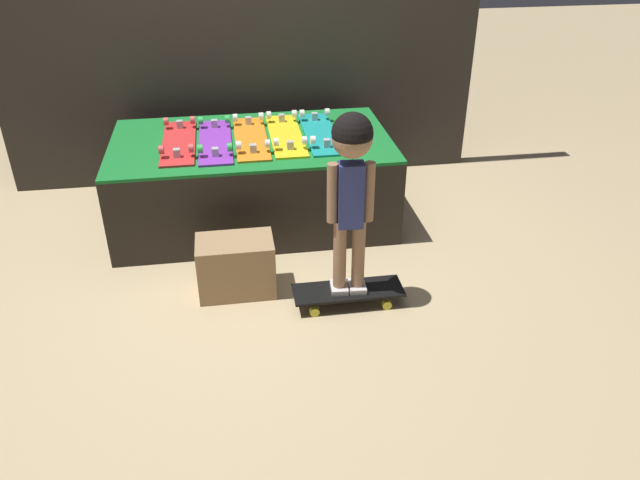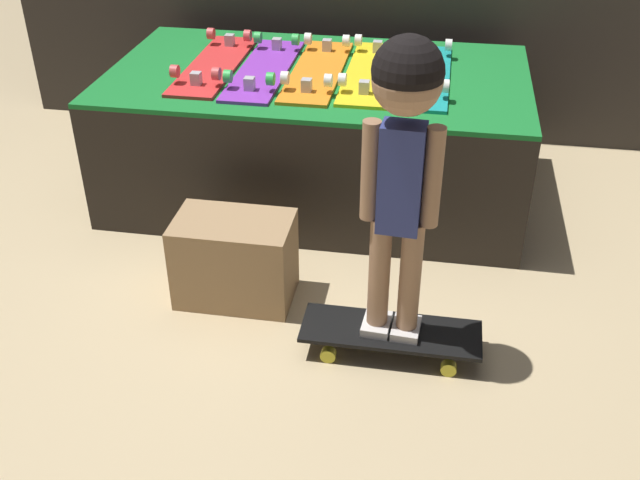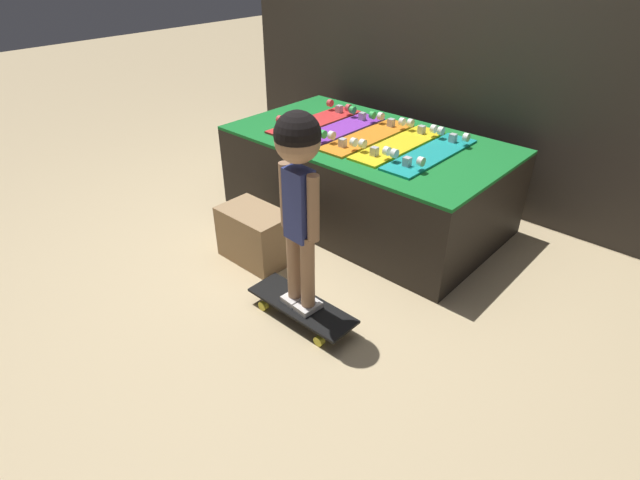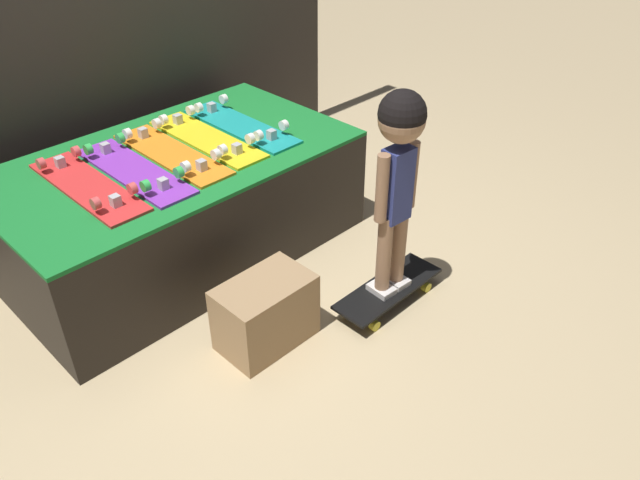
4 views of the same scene
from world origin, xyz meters
The scene contains 11 objects.
ground_plane centered at (0.00, 0.00, 0.00)m, with size 16.00×16.00×0.00m, color tan.
back_wall centered at (0.00, 1.33, 1.30)m, with size 3.49×0.10×2.61m.
display_rack centered at (0.00, 0.59, 0.29)m, with size 1.81×1.04×0.58m.
skateboard_red_on_rack centered at (-0.46, 0.58, 0.59)m, with size 0.21×0.77×0.09m.
skateboard_purple_on_rack centered at (-0.23, 0.56, 0.59)m, with size 0.21×0.77×0.09m.
skateboard_orange_on_rack centered at (0.00, 0.58, 0.59)m, with size 0.21×0.77×0.09m.
skateboard_yellow_on_rack centered at (0.23, 0.60, 0.59)m, with size 0.21×0.77×0.09m.
skateboard_teal_on_rack centered at (0.46, 0.60, 0.59)m, with size 0.21×0.77×0.09m.
skateboard_on_floor centered at (0.44, -0.50, 0.07)m, with size 0.61×0.20×0.09m.
child centered at (0.44, -0.50, 0.79)m, with size 0.24×0.20×1.00m.
storage_box centered at (-0.16, -0.28, 0.16)m, with size 0.43×0.27×0.33m.
Camera 1 is at (-0.16, -3.26, 2.04)m, focal length 35.00 mm.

